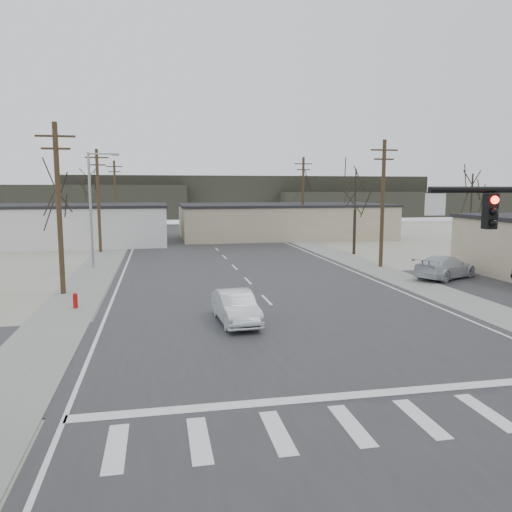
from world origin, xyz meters
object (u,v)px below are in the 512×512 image
Objects in this scene: sedan_crossing at (236,307)px; car_far_b at (151,225)px; car_far_a at (241,228)px; car_parked_silver at (445,267)px; fire_hydrant at (75,301)px.

car_far_b is (-4.52, 56.37, -0.06)m from sedan_crossing.
car_parked_silver reaches higher than car_far_a.
car_parked_silver is (20.56, -47.76, 0.10)m from car_far_b.
car_parked_silver reaches higher than fire_hydrant.
sedan_crossing is (7.78, -4.31, 0.33)m from fire_hydrant.
sedan_crossing is 18.21m from car_parked_silver.
car_far_a and car_far_b have the same top height.
fire_hydrant is 0.22× the size of car_far_b.
car_far_b is 52.00m from car_parked_silver.
car_far_a is (15.71, 42.17, 0.27)m from fire_hydrant.
fire_hydrant is at bearing -92.10° from car_far_b.
car_far_b is at bearing -30.91° from car_far_a.
car_parked_silver is (16.04, 8.61, 0.04)m from sedan_crossing.
car_far_a is (7.93, 46.48, -0.06)m from sedan_crossing.
car_parked_silver is (8.11, -37.87, 0.10)m from car_far_a.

